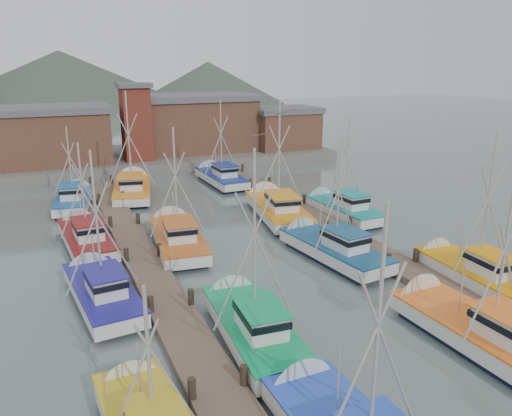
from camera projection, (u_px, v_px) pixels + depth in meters
name	position (u px, v px, depth m)	size (l,w,h in m)	color
ground	(282.00, 276.00, 28.97)	(260.00, 260.00, 0.00)	#51625F
dock_left	(147.00, 267.00, 29.81)	(2.30, 46.00, 1.50)	brown
dock_right	(345.00, 236.00, 35.13)	(2.30, 46.00, 1.50)	brown
quay	(149.00, 158.00, 61.38)	(44.00, 16.00, 1.20)	slate
shed_left	(50.00, 135.00, 54.38)	(12.72, 8.48, 6.20)	brown
shed_center	(195.00, 122.00, 62.51)	(14.84, 9.54, 6.90)	brown
shed_right	(284.00, 127.00, 64.29)	(8.48, 6.36, 5.20)	brown
lookout_tower	(136.00, 122.00, 55.70)	(3.60, 3.60, 8.50)	maroon
distant_hills	(34.00, 109.00, 132.08)	(175.00, 140.00, 42.00)	#475245
boat_1	(477.00, 331.00, 21.84)	(3.44, 9.88, 8.21)	black
boat_4	(250.00, 323.00, 22.42)	(3.74, 8.74, 9.43)	black
boat_5	(329.00, 247.00, 31.63)	(3.78, 9.16, 7.89)	black
boat_6	(101.00, 290.00, 25.73)	(3.55, 8.60, 8.72)	black
boat_7	(470.00, 271.00, 27.97)	(3.70, 8.28, 9.29)	black
boat_8	(177.00, 236.00, 33.61)	(3.87, 9.56, 8.92)	black
boat_9	(276.00, 208.00, 40.16)	(4.73, 10.46, 10.11)	black
boat_10	(86.00, 237.00, 33.46)	(3.31, 8.80, 7.87)	black
boat_11	(340.00, 208.00, 40.11)	(3.51, 8.51, 8.67)	black
boat_12	(132.00, 188.00, 46.46)	(4.94, 10.43, 10.48)	black
boat_13	(219.00, 177.00, 50.92)	(3.72, 9.17, 9.27)	black
boat_14	(75.00, 199.00, 42.85)	(3.94, 8.72, 7.58)	black
gull_near	(278.00, 112.00, 18.72)	(1.54, 0.60, 0.24)	gray
gull_far	(255.00, 135.00, 29.06)	(1.54, 0.66, 0.24)	gray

